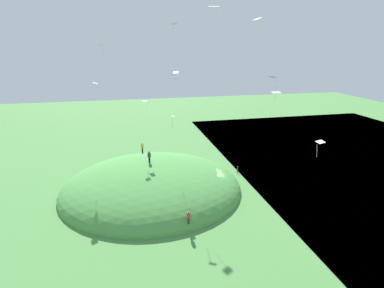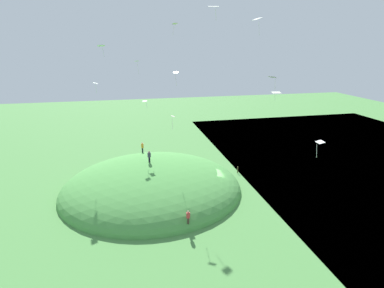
{
  "view_description": "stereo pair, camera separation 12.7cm",
  "coord_description": "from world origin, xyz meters",
  "views": [
    {
      "loc": [
        11.55,
        37.22,
        19.33
      ],
      "look_at": [
        2.61,
        -2.78,
        6.02
      ],
      "focal_mm": 28.14,
      "sensor_mm": 36.0,
      "label": 1
    },
    {
      "loc": [
        11.43,
        37.24,
        19.33
      ],
      "look_at": [
        2.61,
        -2.78,
        6.02
      ],
      "focal_mm": 28.14,
      "sensor_mm": 36.0,
      "label": 2
    }
  ],
  "objects": [
    {
      "name": "ground_plane",
      "position": [
        0.0,
        0.0,
        0.0
      ],
      "size": [
        160.0,
        160.0,
        0.0
      ],
      "primitive_type": "plane",
      "color": "#4B8742"
    },
    {
      "name": "kite_2",
      "position": [
        -2.99,
        4.58,
        22.09
      ],
      "size": [
        0.76,
        1.08,
        1.84
      ],
      "color": "white"
    },
    {
      "name": "kite_1",
      "position": [
        3.67,
        10.55,
        22.51
      ],
      "size": [
        1.01,
        0.8,
        1.23
      ],
      "color": "white"
    },
    {
      "name": "person_near_shore",
      "position": [
        5.7,
        9.35,
        1.93
      ],
      "size": [
        0.56,
        0.56,
        1.61
      ],
      "rotation": [
        0.0,
        0.0,
        2.51
      ],
      "color": "#3F3127",
      "rests_on": "grass_hill"
    },
    {
      "name": "kite_7",
      "position": [
        9.3,
        -14.13,
        16.83
      ],
      "size": [
        0.8,
        0.72,
        2.19
      ],
      "color": "silver"
    },
    {
      "name": "kite_11",
      "position": [
        3.42,
        -11.31,
        22.54
      ],
      "size": [
        1.05,
        0.94,
        1.82
      ],
      "color": "#F6DBD0"
    },
    {
      "name": "kite_9",
      "position": [
        13.86,
        -1.31,
        19.37
      ],
      "size": [
        0.94,
        0.74,
        1.37
      ],
      "color": "silver"
    },
    {
      "name": "kite_0",
      "position": [
        -7.2,
        12.08,
        10.17
      ],
      "size": [
        0.7,
        0.95,
        1.76
      ],
      "color": "white"
    },
    {
      "name": "person_watching_kites",
      "position": [
        9.33,
        -10.08,
        3.81
      ],
      "size": [
        0.51,
        0.51,
        1.81
      ],
      "rotation": [
        0.0,
        0.0,
        2.71
      ],
      "color": "black",
      "rests_on": "grass_hill"
    },
    {
      "name": "kite_4",
      "position": [
        -4.35,
        6.5,
        16.1
      ],
      "size": [
        0.94,
        1.01,
        1.41
      ],
      "color": "silver"
    },
    {
      "name": "kite_10",
      "position": [
        -6.45,
        3.69,
        13.99
      ],
      "size": [
        1.16,
        0.86,
        1.15
      ],
      "color": "white"
    },
    {
      "name": "kite_3",
      "position": [
        15.57,
        -8.33,
        14.27
      ],
      "size": [
        0.8,
        1.04,
        1.58
      ],
      "color": "white"
    },
    {
      "name": "grass_hill",
      "position": [
        8.63,
        -1.84,
        0.0
      ],
      "size": [
        25.25,
        23.81,
        7.39
      ],
      "primitive_type": "ellipsoid",
      "color": "#4B9344",
      "rests_on": "ground_plane"
    },
    {
      "name": "kite_5",
      "position": [
        4.52,
        -4.37,
        15.8
      ],
      "size": [
        0.86,
        0.8,
        1.97
      ],
      "color": "silver"
    },
    {
      "name": "kite_6",
      "position": [
        8.68,
        -8.31,
        11.45
      ],
      "size": [
        0.8,
        0.97,
        1.08
      ],
      "color": "white"
    },
    {
      "name": "person_walking_path",
      "position": [
        8.76,
        -2.91,
        4.73
      ],
      "size": [
        0.5,
        0.5,
        1.69
      ],
      "rotation": [
        0.0,
        0.0,
        6.19
      ],
      "color": "black",
      "rests_on": "grass_hill"
    },
    {
      "name": "mooring_post",
      "position": [
        -5.28,
        -4.62,
        0.55
      ],
      "size": [
        0.14,
        0.14,
        1.1
      ],
      "primitive_type": "cylinder",
      "color": "brown",
      "rests_on": "ground_plane"
    },
    {
      "name": "kite_8",
      "position": [
        5.44,
        -1.93,
        10.23
      ],
      "size": [
        0.52,
        0.71,
        1.86
      ],
      "color": "#F6D9D4"
    }
  ]
}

